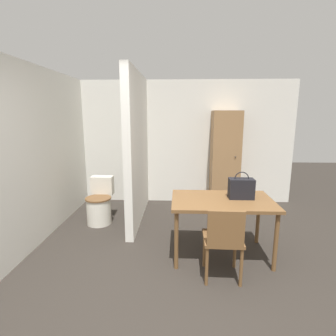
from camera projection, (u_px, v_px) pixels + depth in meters
ground_plane at (170, 309)px, 2.49m from camera, size 16.00×16.00×0.00m
wall_back at (175, 142)px, 5.45m from camera, size 4.81×0.12×2.50m
wall_left at (42, 154)px, 3.89m from camera, size 0.12×4.21×2.50m
partition_wall at (138, 148)px, 4.48m from camera, size 0.12×1.90×2.50m
dining_table at (222, 205)px, 3.34m from camera, size 1.28×0.82×0.76m
wooden_chair at (223, 239)px, 2.86m from camera, size 0.44×0.44×0.86m
toilet at (100, 205)px, 4.46m from camera, size 0.43×0.58×0.76m
handbag at (241, 188)px, 3.34m from camera, size 0.31×0.17×0.35m
wooden_cabinet at (225, 160)px, 5.17m from camera, size 0.55×0.48×1.89m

